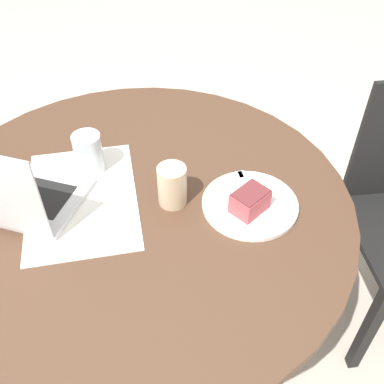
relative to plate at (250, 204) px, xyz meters
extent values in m
plane|color=#B7AD9E|center=(0.18, 0.24, -0.72)|extent=(12.00, 12.00, 0.00)
cylinder|color=#4C3323|center=(0.18, 0.24, -0.71)|extent=(0.52, 0.52, 0.02)
cylinder|color=#4C3323|center=(0.18, 0.24, -0.37)|extent=(0.13, 0.13, 0.67)
cylinder|color=#4C3323|center=(0.18, 0.24, -0.02)|extent=(1.15, 1.15, 0.03)
cube|color=black|center=(-0.29, -0.31, -0.50)|extent=(0.05, 0.05, 0.44)
cube|color=black|center=(0.05, -0.47, -0.50)|extent=(0.05, 0.05, 0.44)
cube|color=white|center=(0.26, 0.36, 0.00)|extent=(0.49, 0.42, 0.00)
cylinder|color=white|center=(0.00, 0.00, 0.00)|extent=(0.25, 0.25, 0.01)
cube|color=#B74C51|center=(-0.02, 0.02, 0.03)|extent=(0.08, 0.10, 0.06)
cube|color=maroon|center=(-0.02, 0.02, 0.06)|extent=(0.08, 0.10, 0.00)
cube|color=silver|center=(0.03, -0.02, 0.01)|extent=(0.16, 0.07, 0.00)
cube|color=silver|center=(0.10, -0.04, 0.01)|extent=(0.04, 0.03, 0.00)
cylinder|color=#C6AD89|center=(0.12, 0.16, 0.05)|extent=(0.08, 0.08, 0.11)
cylinder|color=silver|center=(0.35, 0.29, 0.05)|extent=(0.08, 0.08, 0.12)
cube|color=silver|center=(0.36, 0.50, 0.00)|extent=(0.41, 0.39, 0.02)
cube|color=black|center=(0.36, 0.50, 0.01)|extent=(0.30, 0.28, 0.00)
camera|label=1|loc=(-0.62, 0.57, 0.83)|focal=42.00mm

